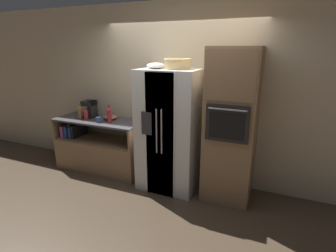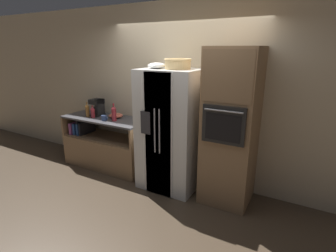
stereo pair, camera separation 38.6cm
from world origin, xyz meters
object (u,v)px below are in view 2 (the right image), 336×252
at_px(refrigerator, 170,130).
at_px(bottle_wide, 93,112).
at_px(bottle_short, 87,110).
at_px(mug, 104,118).
at_px(coffee_maker, 98,107).
at_px(fruit_bowl, 157,66).
at_px(wicker_basket, 178,63).
at_px(mixing_bowl, 116,116).
at_px(bottle_tall, 114,113).
at_px(wall_oven, 230,128).

xyz_separation_m(refrigerator, bottle_wide, (-1.55, -0.04, 0.11)).
height_order(bottle_short, mug, bottle_short).
relative_size(mug, coffee_maker, 0.44).
bearing_deg(fruit_bowl, wicker_basket, 8.82).
distance_m(mug, mixing_bowl, 0.24).
xyz_separation_m(mixing_bowl, coffee_maker, (-0.40, -0.02, 0.12)).
relative_size(wicker_basket, bottle_wide, 1.74).
bearing_deg(fruit_bowl, mixing_bowl, 168.30).
xyz_separation_m(mug, mixing_bowl, (0.06, 0.23, -0.00)).
relative_size(refrigerator, wicker_basket, 4.82).
distance_m(bottle_tall, coffee_maker, 0.54).
distance_m(bottle_tall, bottle_short, 0.61).
height_order(bottle_tall, mug, bottle_tall).
bearing_deg(wall_oven, bottle_short, -178.14).
relative_size(fruit_bowl, mug, 2.00).
xyz_separation_m(bottle_short, mug, (0.43, -0.04, -0.07)).
relative_size(bottle_short, mug, 2.06).
xyz_separation_m(bottle_short, mixing_bowl, (0.49, 0.19, -0.08)).
xyz_separation_m(refrigerator, wall_oven, (0.90, 0.04, 0.16)).
height_order(fruit_bowl, bottle_short, fruit_bowl).
relative_size(refrigerator, fruit_bowl, 7.02).
bearing_deg(bottle_wide, refrigerator, 1.55).
height_order(wall_oven, mixing_bowl, wall_oven).
xyz_separation_m(wicker_basket, bottle_wide, (-1.66, -0.04, -0.88)).
bearing_deg(coffee_maker, bottle_wide, -77.53).
relative_size(wicker_basket, mug, 2.91).
bearing_deg(mixing_bowl, wicker_basket, -6.80).
bearing_deg(mixing_bowl, wall_oven, -2.90).
xyz_separation_m(wall_oven, bottle_wide, (-2.45, -0.09, -0.05)).
bearing_deg(mug, bottle_wide, 172.79).
xyz_separation_m(refrigerator, bottle_short, (-1.68, -0.04, 0.13)).
height_order(wall_oven, coffee_maker, wall_oven).
distance_m(wall_oven, bottle_short, 2.58).
xyz_separation_m(fruit_bowl, coffee_maker, (-1.39, 0.19, -0.79)).
bearing_deg(bottle_wide, bottle_short, 178.87).
bearing_deg(mug, bottle_short, 174.63).
relative_size(bottle_tall, coffee_maker, 1.02).
height_order(wall_oven, bottle_wide, wall_oven).
bearing_deg(wicker_basket, wall_oven, 3.62).
bearing_deg(refrigerator, bottle_short, -178.66).
height_order(fruit_bowl, coffee_maker, fruit_bowl).
relative_size(wicker_basket, bottle_tall, 1.25).
distance_m(fruit_bowl, bottle_wide, 1.59).
bearing_deg(mug, wicker_basket, 3.12).
height_order(refrigerator, wall_oven, wall_oven).
xyz_separation_m(wall_oven, mug, (-2.15, -0.12, -0.10)).
height_order(wicker_basket, mixing_bowl, wicker_basket).
bearing_deg(bottle_wide, wall_oven, 2.02).
bearing_deg(mixing_bowl, mug, -104.24).
distance_m(fruit_bowl, mixing_bowl, 1.36).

